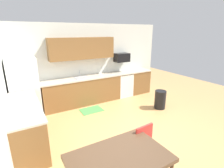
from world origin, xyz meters
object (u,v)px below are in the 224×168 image
Objects in this scene: trash_bin at (160,100)px; dining_table at (119,160)px; refrigerator at (24,89)px; chair_near_table at (148,146)px; oven_range at (123,84)px; microwave at (122,58)px.

dining_table is at bearing -144.82° from trash_bin.
chair_near_table is (1.67, -3.36, -0.37)m from refrigerator.
microwave is at bearing 90.00° from oven_range.
refrigerator is at bearing -178.66° from oven_range.
refrigerator is 1.92× the size of oven_range.
chair_near_table is at bearing 16.79° from dining_table.
refrigerator is 3.45m from oven_range.
trash_bin is (0.39, -1.72, -1.19)m from microwave.
trash_bin is at bearing -22.04° from refrigerator.
chair_near_table is (-1.75, -3.54, -0.98)m from microwave.
trash_bin is at bearing -76.49° from oven_range.
oven_range is 1.07× the size of chair_near_table.
refrigerator is 3.77m from chair_near_table.
microwave is at bearing 3.01° from refrigerator.
refrigerator reaches higher than dining_table.
oven_range is 1.52× the size of trash_bin.
chair_near_table is (0.75, 0.23, -0.20)m from dining_table.
refrigerator is 1.25× the size of dining_table.
refrigerator is 2.06× the size of chair_near_table.
chair_near_table is at bearing -139.76° from trash_bin.
chair_near_table is 1.42× the size of trash_bin.
trash_bin is at bearing -77.25° from microwave.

